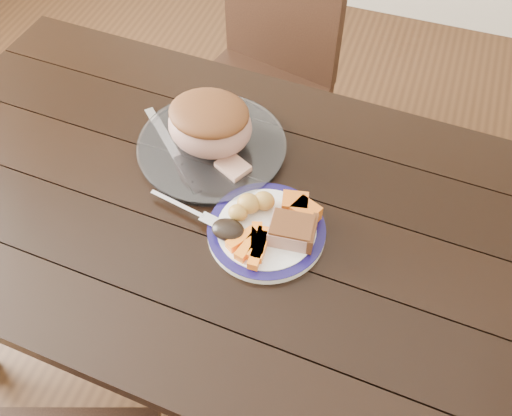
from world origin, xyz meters
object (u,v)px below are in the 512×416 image
(roast_joint, at_px, (210,126))
(carving_knife, at_px, (181,165))
(fork, at_px, (190,211))
(dinner_plate, at_px, (266,231))
(chair_far, at_px, (263,70))
(serving_platter, at_px, (212,148))
(pork_slice, at_px, (292,231))
(dining_table, at_px, (227,230))

(roast_joint, relative_size, carving_knife, 0.80)
(fork, bearing_deg, dinner_plate, 15.06)
(chair_far, bearing_deg, fork, 109.78)
(serving_platter, bearing_deg, chair_far, 96.50)
(pork_slice, height_order, roast_joint, roast_joint)
(serving_platter, relative_size, fork, 1.94)
(chair_far, xyz_separation_m, fork, (0.10, -0.79, 0.25))
(fork, xyz_separation_m, carving_knife, (-0.08, 0.13, -0.01))
(pork_slice, bearing_deg, chair_far, 112.49)
(dining_table, relative_size, roast_joint, 8.37)
(dining_table, height_order, dinner_plate, dinner_plate)
(chair_far, height_order, fork, chair_far)
(chair_far, relative_size, dinner_plate, 3.69)
(dining_table, xyz_separation_m, serving_platter, (-0.09, 0.15, 0.10))
(pork_slice, distance_m, roast_joint, 0.32)
(pork_slice, bearing_deg, carving_knife, 158.68)
(chair_far, xyz_separation_m, pork_slice, (0.32, -0.78, 0.27))
(dinner_plate, distance_m, fork, 0.17)
(carving_knife, bearing_deg, serving_platter, 100.81)
(dining_table, height_order, pork_slice, pork_slice)
(carving_knife, bearing_deg, chair_far, 135.57)
(dining_table, height_order, chair_far, chair_far)
(chair_far, height_order, roast_joint, chair_far)
(fork, height_order, carving_knife, fork)
(roast_joint, bearing_deg, chair_far, 96.50)
(serving_platter, distance_m, pork_slice, 0.32)
(chair_far, relative_size, serving_platter, 2.69)
(dining_table, relative_size, carving_knife, 6.72)
(serving_platter, xyz_separation_m, pork_slice, (0.26, -0.19, 0.03))
(dining_table, bearing_deg, serving_platter, 121.29)
(chair_far, bearing_deg, serving_platter, 109.29)
(dinner_plate, bearing_deg, serving_platter, 136.80)
(carving_knife, bearing_deg, dining_table, 15.84)
(dinner_plate, relative_size, pork_slice, 2.79)
(serving_platter, bearing_deg, carving_knife, -123.12)
(dining_table, distance_m, chair_far, 0.76)
(dining_table, bearing_deg, dinner_plate, -20.16)
(chair_far, distance_m, carving_knife, 0.70)
(serving_platter, relative_size, pork_slice, 3.82)
(dining_table, height_order, carving_knife, carving_knife)
(serving_platter, height_order, carving_knife, serving_platter)
(dinner_plate, height_order, fork, fork)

